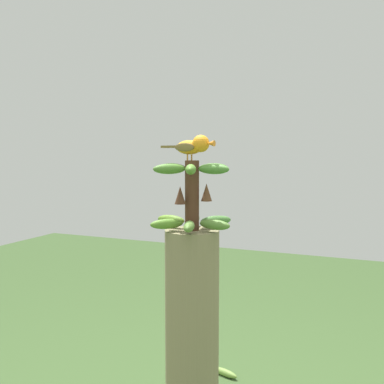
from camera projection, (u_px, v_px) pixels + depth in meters
The scene contains 4 objects.
banana_tree at pixel (192, 367), 1.53m from camera, with size 0.18×0.18×0.95m, color #847A56.
banana_bunch at pixel (192, 195), 1.48m from camera, with size 0.29×0.29×0.23m.
perched_bird at pixel (194, 146), 1.47m from camera, with size 0.20×0.07×0.08m.
fallen_banana at pixel (225, 373), 2.43m from camera, with size 0.16×0.04×0.04m, color olive.
Camera 1 is at (0.58, -1.35, 1.20)m, focal length 42.05 mm.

